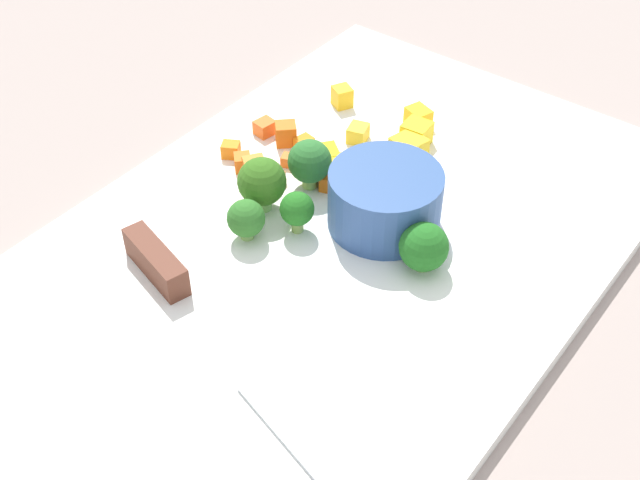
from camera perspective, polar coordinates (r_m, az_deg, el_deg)
The scene contains 28 objects.
ground_plane at distance 0.58m, azimuth 0.00°, elevation -1.60°, with size 4.00×4.00×0.00m, color #A09188.
cutting_board at distance 0.58m, azimuth 0.00°, elevation -1.17°, with size 0.56×0.34×0.01m, color white.
prep_bowl at distance 0.59m, azimuth 4.46°, elevation 2.78°, with size 0.08×0.08×0.04m, color #31538E.
chef_knife at distance 0.52m, azimuth -7.73°, elevation -5.60°, with size 0.10×0.30×0.02m.
carrot_dice_0 at distance 0.62m, azimuth -4.34°, elevation 3.21°, with size 0.02×0.01×0.01m, color orange.
carrot_dice_1 at distance 0.63m, azimuth -3.07°, elevation 4.19°, with size 0.01×0.01×0.01m, color orange.
carrot_dice_2 at distance 0.65m, azimuth -2.08°, elevation 5.46°, with size 0.01×0.01×0.01m, color orange.
carrot_dice_3 at distance 0.62m, azimuth 0.72°, elevation 3.97°, with size 0.01×0.01×0.01m, color orange.
carrot_dice_4 at distance 0.67m, azimuth -2.36°, elevation 7.27°, with size 0.02×0.02×0.02m, color orange.
carrot_dice_5 at distance 0.64m, azimuth -0.55°, elevation 4.87°, with size 0.01×0.01×0.01m, color orange.
carrot_dice_6 at distance 0.65m, azimuth -5.32°, elevation 5.31°, with size 0.01×0.01×0.01m, color orange.
carrot_dice_7 at distance 0.64m, azimuth -4.49°, elevation 4.92°, with size 0.02×0.02×0.01m, color orange.
carrot_dice_8 at distance 0.68m, azimuth -3.80°, elevation 7.68°, with size 0.02×0.01×0.01m, color orange.
carrot_dice_9 at distance 0.66m, azimuth -6.12°, elevation 6.15°, with size 0.01×0.01×0.01m, color orange.
carrot_dice_10 at distance 0.64m, azimuth 0.69°, elevation 5.12°, with size 0.01×0.01×0.01m, color orange.
carrot_dice_11 at distance 0.67m, azimuth -1.10°, elevation 6.62°, with size 0.01×0.01×0.01m, color orange.
pepper_dice_0 at distance 0.63m, azimuth 1.14°, elevation 4.91°, with size 0.02×0.02×0.02m, color yellow.
pepper_dice_1 at distance 0.72m, azimuth 1.52°, elevation 9.77°, with size 0.01×0.02×0.02m, color yellow.
pepper_dice_2 at distance 0.64m, azimuth 0.23°, elevation 5.56°, with size 0.02×0.02×0.02m, color yellow.
pepper_dice_3 at distance 0.67m, azimuth 2.61°, elevation 7.30°, with size 0.02×0.01×0.01m, color yellow.
pepper_dice_4 at distance 0.67m, azimuth 6.60°, elevation 7.22°, with size 0.02×0.02×0.02m, color yellow.
pepper_dice_5 at distance 0.70m, azimuth 6.73°, elevation 8.33°, with size 0.02×0.02×0.02m, color yellow.
pepper_dice_6 at distance 0.66m, azimuth 6.07°, elevation 6.24°, with size 0.02×0.02×0.02m, color yellow.
broccoli_floret_0 at distance 0.58m, azimuth -5.08°, elevation 1.45°, with size 0.03×0.03×0.03m.
broccoli_floret_1 at distance 0.62m, azimuth -0.71°, elevation 5.35°, with size 0.03×0.03×0.04m.
broccoli_floret_2 at distance 0.56m, azimuth 7.11°, elevation -0.50°, with size 0.03×0.03×0.04m.
broccoli_floret_3 at distance 0.58m, azimuth -1.58°, elevation 2.09°, with size 0.02×0.02×0.03m.
broccoli_floret_4 at distance 0.60m, azimuth -4.00°, elevation 3.95°, with size 0.04×0.04×0.04m.
Camera 1 is at (0.33, 0.26, 0.41)m, focal length 46.80 mm.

